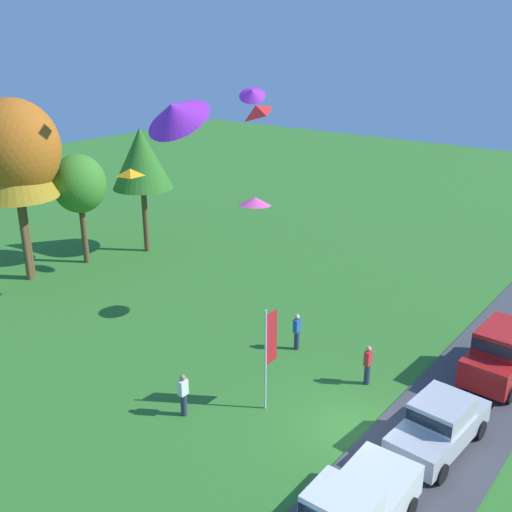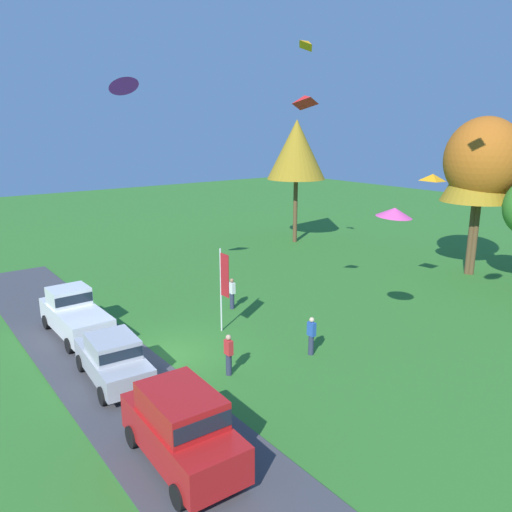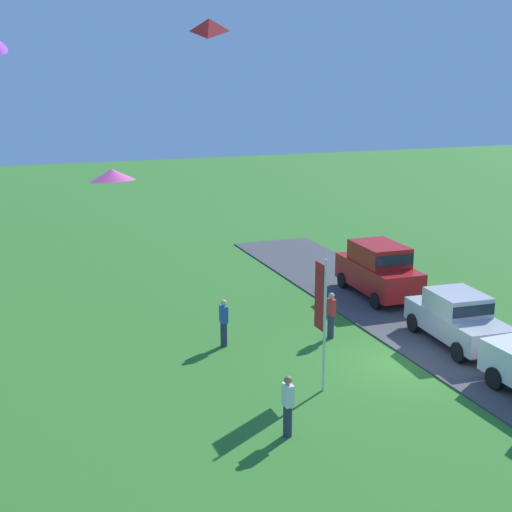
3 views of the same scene
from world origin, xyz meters
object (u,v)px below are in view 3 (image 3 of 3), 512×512
object	(u,v)px
car_sedan_by_flagpole	(457,317)
person_watching_sky	(331,315)
flag_banner	(322,306)
car_suv_mid_row	(379,268)
kite_delta_trailing_tail	(112,175)
person_beside_suv	(224,322)
person_on_lawn	(288,406)
kite_diamond_near_flag	(209,25)

from	to	relation	value
car_sedan_by_flagpole	person_watching_sky	xyz separation A→B (m)	(2.16, 3.85, -0.16)
person_watching_sky	flag_banner	world-z (taller)	flag_banner
person_watching_sky	flag_banner	xyz separation A→B (m)	(-3.67, 2.21, 1.72)
car_suv_mid_row	kite_delta_trailing_tail	world-z (taller)	kite_delta_trailing_tail
person_watching_sky	car_suv_mid_row	bearing A→B (deg)	-48.02
person_beside_suv	car_suv_mid_row	bearing A→B (deg)	-68.84
car_sedan_by_flagpole	person_on_lawn	size ratio (longest dim) A/B	2.64
car_sedan_by_flagpole	kite_diamond_near_flag	world-z (taller)	kite_diamond_near_flag
person_watching_sky	kite_delta_trailing_tail	world-z (taller)	kite_delta_trailing_tail
person_on_lawn	kite_diamond_near_flag	bearing A→B (deg)	5.42
car_suv_mid_row	person_on_lawn	distance (m)	12.94
car_suv_mid_row	kite_delta_trailing_tail	bearing A→B (deg)	99.04
person_beside_suv	kite_delta_trailing_tail	size ratio (longest dim) A/B	1.11
flag_banner	kite_delta_trailing_tail	size ratio (longest dim) A/B	2.67
person_beside_suv	kite_delta_trailing_tail	bearing A→B (deg)	69.43
person_beside_suv	kite_diamond_near_flag	xyz separation A→B (m)	(-1.81, 0.93, 9.77)
car_suv_mid_row	person_watching_sky	size ratio (longest dim) A/B	2.73
flag_banner	kite_diamond_near_flag	bearing A→B (deg)	46.28
car_suv_mid_row	kite_diamond_near_flag	xyz separation A→B (m)	(-4.90, 8.90, 9.35)
flag_banner	person_watching_sky	bearing A→B (deg)	-31.04
person_beside_suv	flag_banner	xyz separation A→B (m)	(-4.28, -1.66, 1.72)
person_beside_suv	kite_delta_trailing_tail	distance (m)	6.32
kite_diamond_near_flag	car_sedan_by_flagpole	bearing A→B (deg)	-96.36
person_watching_sky	flag_banner	distance (m)	4.61
person_on_lawn	kite_delta_trailing_tail	distance (m)	9.96
person_watching_sky	kite_delta_trailing_tail	bearing A→B (deg)	75.41
person_beside_suv	flag_banner	distance (m)	4.90
car_sedan_by_flagpole	flag_banner	bearing A→B (deg)	103.98
car_suv_mid_row	kite_diamond_near_flag	distance (m)	13.81
person_on_lawn	person_beside_suv	size ratio (longest dim) A/B	1.00
kite_delta_trailing_tail	car_sedan_by_flagpole	bearing A→B (deg)	-110.02
car_suv_mid_row	flag_banner	bearing A→B (deg)	139.38
car_suv_mid_row	kite_diamond_near_flag	size ratio (longest dim) A/B	4.95
person_beside_suv	person_watching_sky	distance (m)	3.91
person_watching_sky	flag_banner	size ratio (longest dim) A/B	0.42
person_watching_sky	person_beside_suv	bearing A→B (deg)	80.96
person_on_lawn	kite_diamond_near_flag	world-z (taller)	kite_diamond_near_flag
person_beside_suv	kite_diamond_near_flag	distance (m)	9.98
person_on_lawn	person_watching_sky	size ratio (longest dim) A/B	1.00
flag_banner	car_sedan_by_flagpole	bearing A→B (deg)	-76.02
car_sedan_by_flagpole	kite_diamond_near_flag	size ratio (longest dim) A/B	4.79
person_beside_suv	kite_delta_trailing_tail	world-z (taller)	kite_delta_trailing_tail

